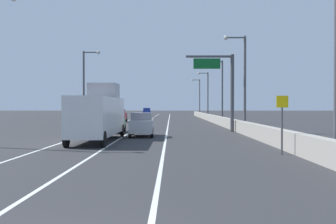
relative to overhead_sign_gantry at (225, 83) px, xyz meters
name	(u,v)px	position (x,y,z in m)	size (l,w,h in m)	color
ground_plane	(161,120)	(-7.11, 32.00, -4.73)	(320.00, 320.00, 0.00)	#2D2D30
lane_stripe_left	(124,122)	(-12.61, 23.00, -4.73)	(0.16, 130.00, 0.00)	silver
lane_stripe_center	(146,122)	(-9.11, 23.00, -4.73)	(0.16, 130.00, 0.00)	silver
lane_stripe_right	(169,122)	(-5.61, 23.00, -4.73)	(0.16, 130.00, 0.00)	silver
jersey_barrier_right	(227,123)	(1.34, 8.00, -4.18)	(0.60, 120.00, 1.10)	#9E998E
overhead_sign_gantry	(225,83)	(0.00, 0.00, 0.00)	(4.68, 0.36, 7.50)	#47474C
speed_advisory_sign	(282,120)	(0.44, -18.00, -2.96)	(0.60, 0.11, 3.00)	#4C4C51
lamp_post_right_near	(331,41)	(1.89, -20.42, 0.62)	(2.14, 0.44, 9.22)	#4C4C51
lamp_post_right_second	(242,76)	(1.55, -0.71, 0.62)	(2.14, 0.44, 9.22)	#4C4C51
lamp_post_right_third	(220,87)	(1.99, 19.00, 0.62)	(2.14, 0.44, 9.22)	#4C4C51
lamp_post_right_fourth	(206,92)	(1.76, 38.70, 0.62)	(2.14, 0.44, 9.22)	#4C4C51
lamp_post_right_fifth	(198,95)	(1.57, 58.41, 0.62)	(2.14, 0.44, 9.22)	#4C4C51
lamp_post_left_mid	(86,83)	(-15.51, 9.23, 0.62)	(2.14, 0.44, 9.22)	#4C4C51
car_green_0	(113,123)	(-10.62, -1.35, -3.80)	(1.96, 4.34, 1.86)	#196033
car_blue_1	(147,112)	(-10.88, 52.73, -3.68)	(2.00, 4.29, 2.11)	#1E389E
car_red_2	(120,116)	(-13.34, 23.81, -3.73)	(1.87, 4.78, 2.00)	red
car_silver_3	(142,125)	(-7.61, -6.09, -3.76)	(2.06, 4.28, 1.95)	#B7B7BC
box_truck	(99,114)	(-10.31, -10.31, -2.81)	(2.52, 9.78, 4.19)	silver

